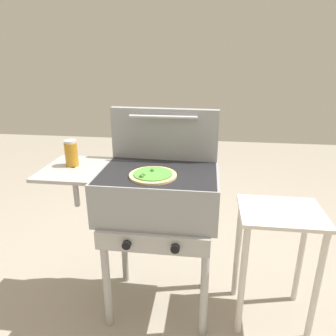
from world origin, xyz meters
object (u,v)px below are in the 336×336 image
sauce_jar (71,153)px  grill (156,196)px  prep_table (277,242)px  pizza_veggie (153,175)px

sauce_jar → grill: bearing=-3.8°
grill → sauce_jar: size_ratio=6.56×
grill → prep_table: bearing=0.4°
sauce_jar → prep_table: 1.24m
grill → prep_table: grill is taller
grill → prep_table: size_ratio=1.36×
pizza_veggie → prep_table: bearing=6.7°
prep_table → grill: bearing=-179.6°
sauce_jar → prep_table: bearing=-1.4°
sauce_jar → prep_table: sauce_jar is taller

